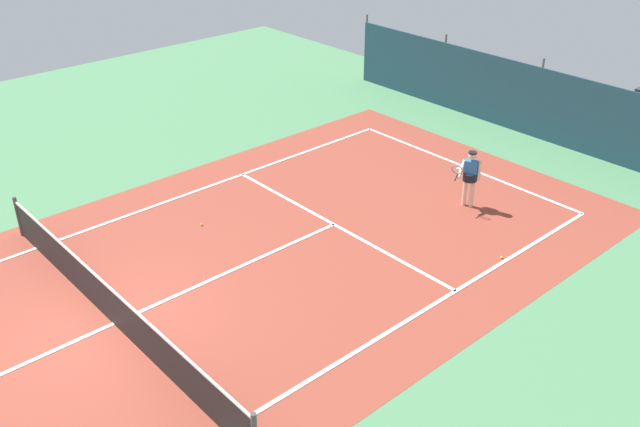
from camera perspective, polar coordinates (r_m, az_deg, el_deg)
ground_plane at (r=15.90m, az=-16.27°, el=-8.54°), size 36.00×36.00×0.00m
court_surface at (r=15.89m, az=-16.27°, el=-8.53°), size 11.02×26.60×0.01m
tennis_net at (r=15.60m, az=-16.53°, el=-7.04°), size 10.12×0.10×1.10m
back_fence at (r=25.56m, az=17.49°, el=7.67°), size 16.30×0.98×2.70m
tennis_player at (r=19.75m, az=12.01°, el=3.07°), size 0.57×0.83×1.64m
tennis_ball_near_player at (r=17.94m, az=14.45°, el=-3.44°), size 0.07×0.07×0.07m
tennis_ball_midcourt at (r=19.03m, az=-9.54°, el=-0.89°), size 0.07×0.07×0.07m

